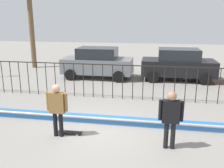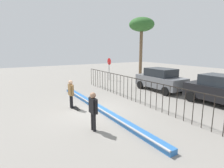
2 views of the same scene
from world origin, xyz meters
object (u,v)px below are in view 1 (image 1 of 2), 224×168
(skateboard, at_px, (70,132))
(skateboarder, at_px, (57,106))
(camera_operator, at_px, (171,115))
(parked_car_black, at_px, (178,64))
(parked_car_gray, at_px, (98,63))

(skateboard, bearing_deg, skateboarder, -165.48)
(camera_operator, relative_size, parked_car_black, 0.40)
(skateboarder, height_order, camera_operator, camera_operator)
(parked_car_black, bearing_deg, skateboarder, -117.74)
(camera_operator, relative_size, parked_car_gray, 0.40)
(skateboarder, xyz_separation_m, skateboard, (0.30, 0.19, -0.96))
(skateboarder, relative_size, parked_car_black, 0.40)
(parked_car_black, bearing_deg, skateboard, -116.58)
(skateboarder, height_order, skateboard, skateboarder)
(camera_operator, height_order, parked_car_gray, parked_car_gray)
(skateboard, xyz_separation_m, parked_car_gray, (-0.89, 7.81, 0.91))
(camera_operator, bearing_deg, parked_car_gray, -21.91)
(skateboard, height_order, camera_operator, camera_operator)
(parked_car_gray, bearing_deg, skateboarder, -83.51)
(parked_car_gray, xyz_separation_m, parked_car_black, (4.91, 0.26, 0.00))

